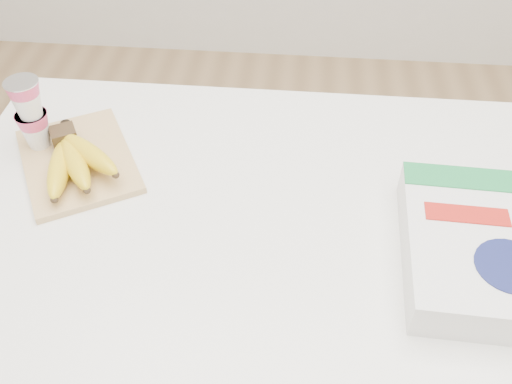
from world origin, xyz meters
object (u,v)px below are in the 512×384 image
Objects in this scene: yogurt_stack at (30,112)px; cereal_box at (472,247)px; table at (254,336)px; cutting_board at (78,161)px; bananas at (74,160)px.

yogurt_stack is 0.46× the size of cereal_box.
table is 0.60m from cereal_box.
cutting_board is 0.74m from cereal_box.
yogurt_stack is (-0.44, 0.13, 0.53)m from table.
cutting_board reaches higher than table.
yogurt_stack reaches higher than cutting_board.
bananas reaches higher than cereal_box.
bananas reaches higher than table.
cutting_board is at bearing -21.54° from yogurt_stack.
yogurt_stack is (-0.10, 0.07, 0.06)m from bananas.
bananas is (-0.35, 0.06, 0.47)m from table.
cereal_box is (0.37, -0.09, 0.47)m from table.
bananas is 0.65× the size of cereal_box.
bananas is at bearing -35.06° from yogurt_stack.
cereal_box reaches higher than cutting_board.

